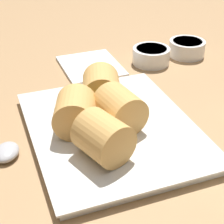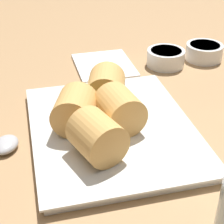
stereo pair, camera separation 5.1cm
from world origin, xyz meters
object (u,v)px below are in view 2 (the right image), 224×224
Objects in this scene: dipping_bowl_far at (204,51)px; napkin at (104,66)px; serving_plate at (112,130)px; spoon at (3,149)px; dipping_bowl_near at (166,57)px.

dipping_bowl_far is 0.57× the size of napkin.
serving_plate is 32.77cm from dipping_bowl_far.
dipping_bowl_far reaches higher than spoon.
dipping_bowl_near reaches higher than spoon.
serving_plate is at bearing -38.00° from dipping_bowl_near.
serving_plate is 26.08cm from dipping_bowl_near.
spoon is 30.48cm from napkin.
dipping_bowl_far is 20.86cm from napkin.
spoon is at bearing -39.65° from napkin.
spoon is 1.19× the size of napkin.
dipping_bowl_far is 45.96cm from spoon.
serving_plate is at bearing 92.79° from spoon.
dipping_bowl_near is at bearing 79.78° from napkin.
serving_plate is 3.76× the size of dipping_bowl_near.
spoon is (0.75, -15.47, -0.06)cm from serving_plate.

